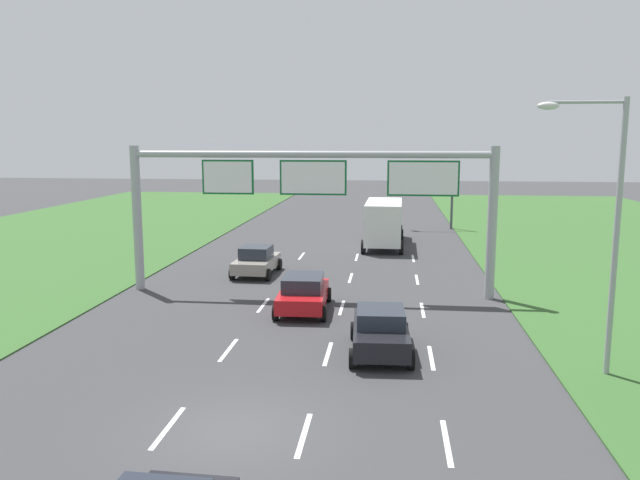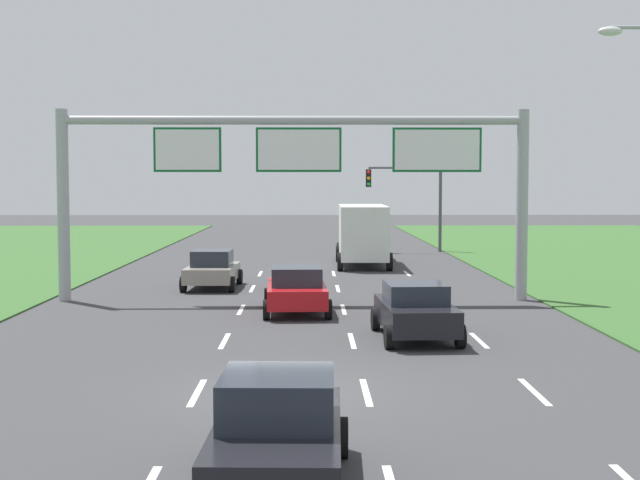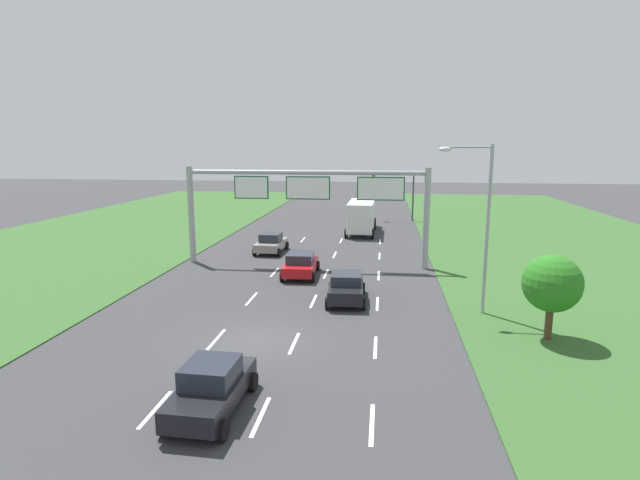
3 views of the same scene
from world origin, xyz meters
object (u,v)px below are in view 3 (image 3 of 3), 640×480
object	(u,v)px
car_mid_lane	(346,287)
traffic_light_mast	(396,187)
sign_gantry	(309,196)
street_lamp	(480,215)
car_near_red	(212,387)
roadside_tree_near	(552,284)
car_far_ahead	(301,264)
box_truck	(362,215)
car_lead_silver	(271,243)

from	to	relation	value
car_mid_lane	traffic_light_mast	xyz separation A→B (m)	(3.33, 31.02, 3.07)
sign_gantry	street_lamp	world-z (taller)	street_lamp
sign_gantry	traffic_light_mast	bearing A→B (deg)	73.99
car_near_red	car_mid_lane	world-z (taller)	car_near_red
traffic_light_mast	roadside_tree_near	xyz separation A→B (m)	(5.90, -35.55, -1.31)
car_far_ahead	street_lamp	distance (m)	12.62
traffic_light_mast	street_lamp	world-z (taller)	street_lamp
box_truck	sign_gantry	world-z (taller)	sign_gantry
car_mid_lane	car_far_ahead	size ratio (longest dim) A/B	0.96
car_far_ahead	sign_gantry	size ratio (longest dim) A/B	0.25
car_far_ahead	sign_gantry	world-z (taller)	sign_gantry
box_truck	traffic_light_mast	bearing A→B (deg)	68.92
car_near_red	car_lead_silver	distance (m)	24.38
sign_gantry	roadside_tree_near	xyz separation A→B (m)	(12.48, -12.61, -2.39)
car_lead_silver	sign_gantry	bearing A→B (deg)	-44.81
sign_gantry	traffic_light_mast	size ratio (longest dim) A/B	3.08
car_far_ahead	street_lamp	size ratio (longest dim) A/B	0.51
car_mid_lane	box_truck	world-z (taller)	box_truck
box_truck	traffic_light_mast	xyz separation A→B (m)	(3.48, 8.59, 2.15)
car_lead_silver	traffic_light_mast	bearing A→B (deg)	63.47
box_truck	roadside_tree_near	distance (m)	28.55
car_lead_silver	box_truck	size ratio (longest dim) A/B	0.46
car_far_ahead	box_truck	size ratio (longest dim) A/B	0.50
car_mid_lane	traffic_light_mast	distance (m)	31.35
car_near_red	street_lamp	bearing A→B (deg)	49.03
sign_gantry	car_mid_lane	bearing A→B (deg)	-68.06
street_lamp	car_lead_silver	bearing A→B (deg)	135.73
box_truck	roadside_tree_near	world-z (taller)	roadside_tree_near
car_far_ahead	street_lamp	world-z (taller)	street_lamp
car_near_red	street_lamp	size ratio (longest dim) A/B	0.50
roadside_tree_near	box_truck	bearing A→B (deg)	109.19
car_near_red	box_truck	bearing A→B (deg)	86.43
sign_gantry	car_far_ahead	bearing A→B (deg)	-92.38
car_lead_silver	traffic_light_mast	world-z (taller)	traffic_light_mast
sign_gantry	traffic_light_mast	world-z (taller)	sign_gantry
car_near_red	box_truck	distance (m)	34.76
car_lead_silver	sign_gantry	xyz separation A→B (m)	(3.68, -3.88, 4.17)
traffic_light_mast	street_lamp	size ratio (longest dim) A/B	0.66
box_truck	traffic_light_mast	distance (m)	9.52
car_far_ahead	car_near_red	bearing A→B (deg)	-92.12
car_lead_silver	sign_gantry	size ratio (longest dim) A/B	0.23
car_lead_silver	car_far_ahead	bearing A→B (deg)	-61.06
car_mid_lane	sign_gantry	bearing A→B (deg)	109.29
car_mid_lane	sign_gantry	size ratio (longest dim) A/B	0.24
car_far_ahead	street_lamp	xyz separation A→B (m)	(10.04, -6.34, 4.29)
car_lead_silver	street_lamp	bearing A→B (deg)	-42.51
traffic_light_mast	roadside_tree_near	bearing A→B (deg)	-80.58
car_far_ahead	traffic_light_mast	xyz separation A→B (m)	(6.71, 25.97, 3.07)
traffic_light_mast	car_near_red	bearing A→B (deg)	-98.85
car_far_ahead	traffic_light_mast	size ratio (longest dim) A/B	0.77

